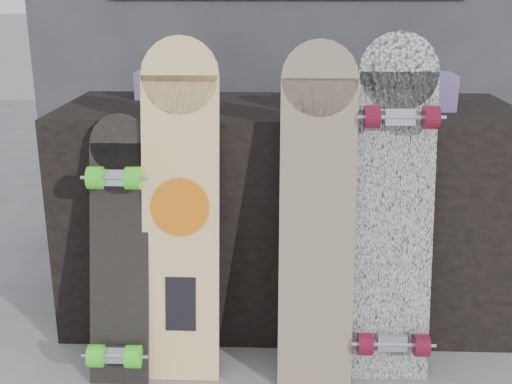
{
  "coord_description": "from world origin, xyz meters",
  "views": [
    {
      "loc": [
        -0.03,
        -1.76,
        1.2
      ],
      "look_at": [
        -0.1,
        0.2,
        0.57
      ],
      "focal_mm": 45.0,
      "sensor_mm": 36.0,
      "label": 1
    }
  ],
  "objects_px": {
    "longboard_celtic": "(317,208)",
    "longboard_geisha": "(181,202)",
    "vendor_table": "(286,211)",
    "longboard_cascadia": "(395,206)",
    "skateboard_dark": "(118,249)"
  },
  "relations": [
    {
      "from": "skateboard_dark",
      "to": "longboard_cascadia",
      "type": "bearing_deg",
      "value": 3.85
    },
    {
      "from": "vendor_table",
      "to": "longboard_geisha",
      "type": "bearing_deg",
      "value": -130.87
    },
    {
      "from": "longboard_geisha",
      "to": "longboard_cascadia",
      "type": "relative_size",
      "value": 0.99
    },
    {
      "from": "longboard_geisha",
      "to": "longboard_celtic",
      "type": "height_order",
      "value": "longboard_geisha"
    },
    {
      "from": "longboard_geisha",
      "to": "longboard_cascadia",
      "type": "distance_m",
      "value": 0.66
    },
    {
      "from": "vendor_table",
      "to": "longboard_celtic",
      "type": "distance_m",
      "value": 0.46
    },
    {
      "from": "longboard_geisha",
      "to": "skateboard_dark",
      "type": "relative_size",
      "value": 1.28
    },
    {
      "from": "skateboard_dark",
      "to": "vendor_table",
      "type": "bearing_deg",
      "value": 39.6
    },
    {
      "from": "longboard_geisha",
      "to": "skateboard_dark",
      "type": "distance_m",
      "value": 0.24
    },
    {
      "from": "longboard_celtic",
      "to": "skateboard_dark",
      "type": "relative_size",
      "value": 1.28
    },
    {
      "from": "vendor_table",
      "to": "skateboard_dark",
      "type": "xyz_separation_m",
      "value": [
        -0.53,
        -0.44,
        0.02
      ]
    },
    {
      "from": "longboard_cascadia",
      "to": "skateboard_dark",
      "type": "bearing_deg",
      "value": -176.15
    },
    {
      "from": "longboard_celtic",
      "to": "longboard_geisha",
      "type": "bearing_deg",
      "value": 174.88
    },
    {
      "from": "longboard_cascadia",
      "to": "skateboard_dark",
      "type": "distance_m",
      "value": 0.87
    },
    {
      "from": "skateboard_dark",
      "to": "longboard_celtic",
      "type": "bearing_deg",
      "value": 1.18
    }
  ]
}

